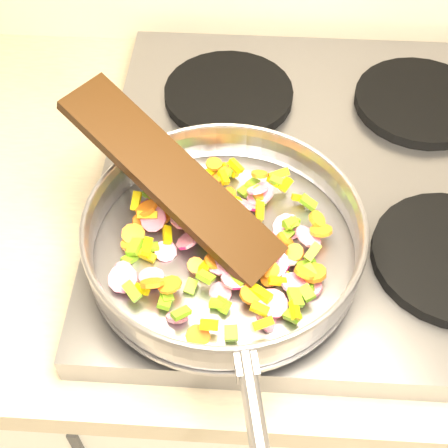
{
  "coord_description": "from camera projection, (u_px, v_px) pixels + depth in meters",
  "views": [
    {
      "loc": [
        -0.8,
        1.08,
        1.54
      ],
      "look_at": [
        -0.83,
        1.51,
        1.01
      ],
      "focal_mm": 50.0,
      "sensor_mm": 36.0,
      "label": 1
    }
  ],
  "objects": [
    {
      "name": "cooktop",
      "position": [
        325.0,
        181.0,
        0.85
      ],
      "size": [
        0.6,
        0.6,
        0.04
      ],
      "primitive_type": "cube",
      "color": "#939399",
      "rests_on": "counter_top"
    },
    {
      "name": "grate_fl",
      "position": [
        215.0,
        246.0,
        0.74
      ],
      "size": [
        0.19,
        0.19,
        0.02
      ],
      "primitive_type": "cylinder",
      "color": "black",
      "rests_on": "cooktop"
    },
    {
      "name": "grate_bl",
      "position": [
        229.0,
        94.0,
        0.92
      ],
      "size": [
        0.19,
        0.19,
        0.02
      ],
      "primitive_type": "cylinder",
      "color": "black",
      "rests_on": "cooktop"
    },
    {
      "name": "grate_br",
      "position": [
        420.0,
        102.0,
        0.91
      ],
      "size": [
        0.19,
        0.19,
        0.02
      ],
      "primitive_type": "cylinder",
      "color": "black",
      "rests_on": "cooktop"
    },
    {
      "name": "saute_pan",
      "position": [
        224.0,
        237.0,
        0.7
      ],
      "size": [
        0.36,
        0.52,
        0.06
      ],
      "rotation": [
        0.0,
        0.0,
        0.19
      ],
      "color": "#9E9EA5",
      "rests_on": "grate_fl"
    },
    {
      "name": "vegetable_heap",
      "position": [
        225.0,
        238.0,
        0.72
      ],
      "size": [
        0.26,
        0.27,
        0.05
      ],
      "color": "#62A019",
      "rests_on": "saute_pan"
    },
    {
      "name": "wooden_spatula",
      "position": [
        172.0,
        178.0,
        0.7
      ],
      "size": [
        0.27,
        0.22,
        0.12
      ],
      "primitive_type": "cube",
      "rotation": [
        0.0,
        -0.35,
        2.51
      ],
      "color": "black",
      "rests_on": "saute_pan"
    }
  ]
}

